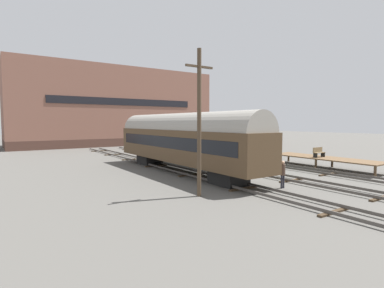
{
  "coord_description": "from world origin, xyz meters",
  "views": [
    {
      "loc": [
        -17.97,
        -16.64,
        4.24
      ],
      "look_at": [
        -2.33,
        6.51,
        2.2
      ],
      "focal_mm": 28.0,
      "sensor_mm": 36.0,
      "label": 1
    }
  ],
  "objects": [
    {
      "name": "station_platform",
      "position": [
        7.42,
        -0.82,
        0.92
      ],
      "size": [
        2.89,
        10.28,
        1.0
      ],
      "color": "brown",
      "rests_on": "ground"
    },
    {
      "name": "utility_pole",
      "position": [
        -8.18,
        -2.87,
        4.32
      ],
      "size": [
        1.8,
        0.24,
        8.32
      ],
      "color": "#473828",
      "rests_on": "ground"
    },
    {
      "name": "warehouse_building",
      "position": [
        2.09,
        39.68,
        7.08
      ],
      "size": [
        36.79,
        11.95,
        14.17
      ],
      "color": "#4F342A",
      "rests_on": "ground"
    },
    {
      "name": "bench",
      "position": [
        7.19,
        -0.36,
        1.49
      ],
      "size": [
        1.4,
        0.4,
        0.91
      ],
      "color": "brown",
      "rests_on": "station_platform"
    },
    {
      "name": "ground_plane",
      "position": [
        0.0,
        0.0,
        0.0
      ],
      "size": [
        200.0,
        200.0,
        0.0
      ],
      "primitive_type": "plane",
      "color": "#56544F"
    },
    {
      "name": "track_right",
      "position": [
        4.66,
        0.0,
        0.14
      ],
      "size": [
        2.6,
        60.0,
        0.26
      ],
      "color": "#4C4742",
      "rests_on": "ground"
    },
    {
      "name": "train_car_green",
      "position": [
        0.0,
        8.33,
        2.84
      ],
      "size": [
        3.03,
        16.32,
        5.03
      ],
      "color": "black",
      "rests_on": "ground"
    },
    {
      "name": "person_worker",
      "position": [
        -2.53,
        -4.18,
        1.08
      ],
      "size": [
        0.32,
        0.32,
        1.78
      ],
      "color": "#282833",
      "rests_on": "ground"
    },
    {
      "name": "track_left",
      "position": [
        -4.66,
        0.0,
        0.14
      ],
      "size": [
        2.6,
        60.0,
        0.26
      ],
      "color": "#4C4742",
      "rests_on": "ground"
    },
    {
      "name": "train_car_brown",
      "position": [
        -4.66,
        4.68,
        2.84
      ],
      "size": [
        2.98,
        18.64,
        5.0
      ],
      "color": "black",
      "rests_on": "ground"
    },
    {
      "name": "track_middle",
      "position": [
        0.0,
        0.0,
        0.14
      ],
      "size": [
        2.6,
        60.0,
        0.26
      ],
      "color": "#4C4742",
      "rests_on": "ground"
    }
  ]
}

